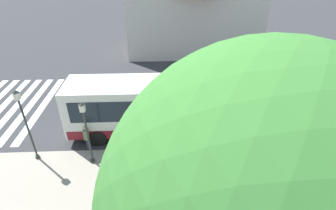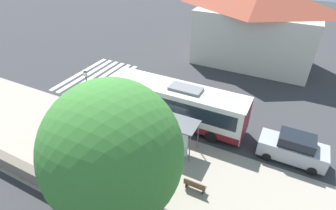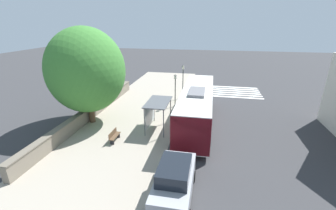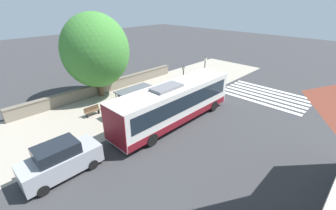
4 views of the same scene
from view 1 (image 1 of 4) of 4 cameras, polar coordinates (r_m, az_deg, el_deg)
ground_plane at (r=15.17m, az=2.23°, el=-9.32°), size 120.00×120.00×0.00m
crosswalk_stripes at (r=21.99m, az=-31.31°, el=-0.39°), size 9.00×5.25×0.01m
background_building at (r=29.30m, az=5.39°, el=21.04°), size 8.12×13.99×9.34m
bus at (r=15.50m, az=0.56°, el=0.04°), size 2.78×11.98×3.54m
bus_shelter at (r=12.70m, az=8.11°, el=-6.49°), size 1.89×3.39×2.56m
pedestrian at (r=15.16m, az=-17.34°, el=-6.50°), size 0.34×0.22×1.61m
bench at (r=12.79m, az=23.19°, el=-19.35°), size 0.40×1.44×0.88m
street_lamp_near at (r=14.81m, az=-28.66°, el=-2.94°), size 0.28×0.28×4.16m
street_lamp_far at (r=13.51m, az=-17.35°, el=-4.87°), size 0.28×0.28×3.69m
parked_car_behind_bus at (r=18.58m, az=31.16°, el=-2.14°), size 2.00×4.54×2.15m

